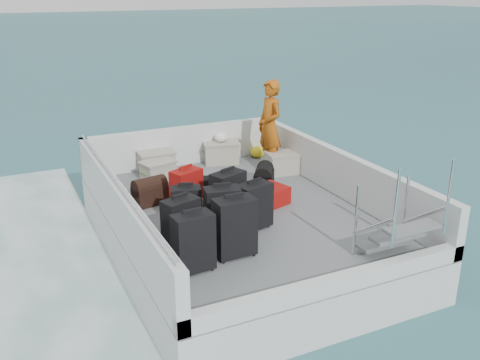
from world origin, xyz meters
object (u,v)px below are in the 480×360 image
object	(u,v)px
crate_1	(156,162)
crate_3	(284,164)
suitcase_2	(186,208)
crate_0	(158,172)
suitcase_5	(187,190)
crate_2	(221,153)
suitcase_4	(222,212)
suitcase_1	(181,224)
suitcase_6	(254,206)
suitcase_0	(193,243)
suitcase_8	(265,197)
suitcase_7	(228,195)
passenger	(270,126)
suitcase_3	(235,228)

from	to	relation	value
crate_1	crate_3	bearing A→B (deg)	-26.50
suitcase_2	crate_0	distance (m)	1.99
suitcase_5	crate_2	bearing A→B (deg)	31.24
suitcase_4	crate_1	distance (m)	2.85
suitcase_1	crate_3	xyz separation A→B (m)	(2.58, 1.96, -0.16)
suitcase_1	crate_1	distance (m)	3.02
suitcase_5	suitcase_6	bearing A→B (deg)	-81.83
suitcase_2	suitcase_0	bearing A→B (deg)	-89.81
suitcase_0	crate_1	world-z (taller)	suitcase_0
crate_2	suitcase_4	bearing A→B (deg)	-113.17
suitcase_5	suitcase_8	xyz separation A→B (m)	(1.10, -0.36, -0.17)
suitcase_5	suitcase_6	xyz separation A→B (m)	(0.59, -1.01, 0.01)
suitcase_5	suitcase_1	bearing A→B (deg)	-135.38
suitcase_0	suitcase_6	bearing A→B (deg)	27.86
suitcase_4	suitcase_7	world-z (taller)	suitcase_4
suitcase_5	suitcase_7	size ratio (longest dim) A/B	0.91
suitcase_4	crate_2	xyz separation A→B (m)	(1.22, 2.85, -0.15)
suitcase_0	suitcase_8	bearing A→B (deg)	35.18
crate_1	passenger	size ratio (longest dim) A/B	0.37
suitcase_0	crate_1	xyz separation A→B (m)	(0.64, 3.55, -0.17)
suitcase_0	suitcase_5	distance (m)	1.83
suitcase_8	passenger	world-z (taller)	passenger
suitcase_8	crate_2	distance (m)	2.18
suitcase_6	suitcase_8	distance (m)	0.84
suitcase_0	suitcase_5	size ratio (longest dim) A/B	1.16
passenger	suitcase_6	bearing A→B (deg)	-34.12
suitcase_3	crate_3	bearing A→B (deg)	48.20
crate_1	crate_2	xyz separation A→B (m)	(1.24, 0.00, 0.01)
suitcase_1	suitcase_4	size ratio (longest dim) A/B	0.99
suitcase_8	crate_2	bearing A→B (deg)	-22.66
suitcase_0	suitcase_1	bearing A→B (deg)	79.10
crate_0	crate_2	bearing A→B (deg)	17.65
crate_0	crate_3	distance (m)	2.18
passenger	suitcase_2	bearing A→B (deg)	-53.59
suitcase_2	suitcase_5	distance (m)	0.63
suitcase_0	suitcase_1	size ratio (longest dim) A/B	1.06
suitcase_4	suitcase_7	xyz separation A→B (m)	(0.32, 0.53, -0.00)
suitcase_0	crate_0	xyz separation A→B (m)	(0.54, 3.12, -0.20)
suitcase_1	suitcase_3	distance (m)	0.69
suitcase_5	suitcase_6	distance (m)	1.17
suitcase_2	crate_3	size ratio (longest dim) A/B	1.03
suitcase_1	crate_3	world-z (taller)	suitcase_1
suitcase_1	crate_3	bearing A→B (deg)	20.01
suitcase_2	passenger	size ratio (longest dim) A/B	0.36
suitcase_5	suitcase_0	bearing A→B (deg)	-129.95
suitcase_0	suitcase_8	world-z (taller)	suitcase_0
suitcase_1	passenger	size ratio (longest dim) A/B	0.42
suitcase_3	suitcase_8	world-z (taller)	suitcase_3
suitcase_3	suitcase_8	bearing A→B (deg)	48.12
suitcase_6	crate_3	bearing A→B (deg)	35.21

